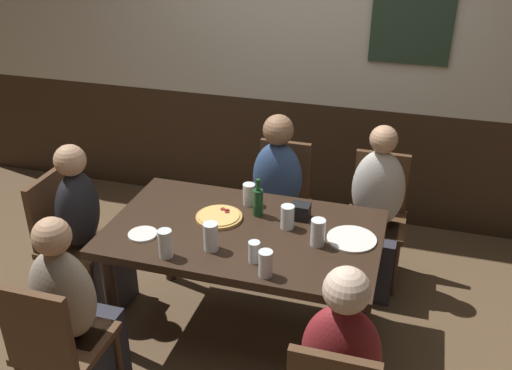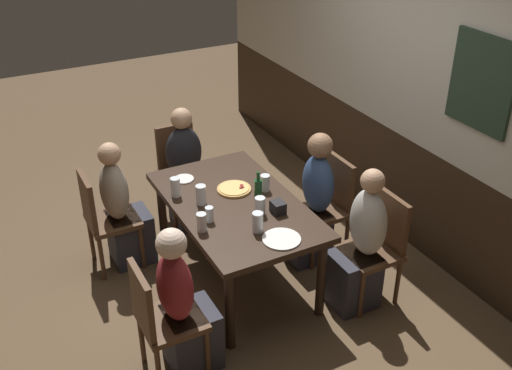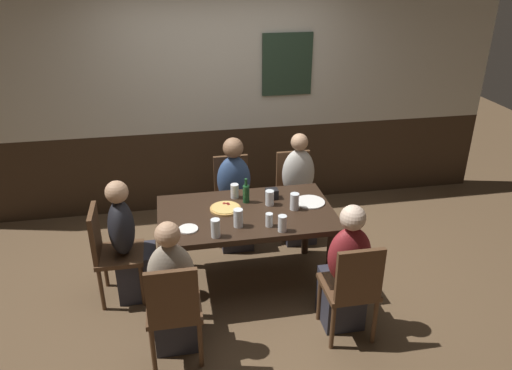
# 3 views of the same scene
# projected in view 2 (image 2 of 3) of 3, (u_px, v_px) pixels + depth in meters

# --- Properties ---
(ground_plane) EXTENTS (12.00, 12.00, 0.00)m
(ground_plane) POSITION_uv_depth(u_px,v_px,m) (237.00, 279.00, 4.98)
(ground_plane) COLOR brown
(wall_back) EXTENTS (6.40, 0.13, 2.60)m
(wall_back) POSITION_uv_depth(u_px,v_px,m) (413.00, 97.00, 5.00)
(wall_back) COLOR #332316
(wall_back) RESTS_ON ground_plane
(dining_table) EXTENTS (1.53, 0.91, 0.74)m
(dining_table) POSITION_uv_depth(u_px,v_px,m) (235.00, 212.00, 4.66)
(dining_table) COLOR black
(dining_table) RESTS_ON ground_plane
(chair_right_near) EXTENTS (0.40, 0.40, 0.88)m
(chair_right_near) POSITION_uv_depth(u_px,v_px,m) (160.00, 316.00, 3.87)
(chair_right_near) COLOR #513521
(chair_right_near) RESTS_ON ground_plane
(chair_right_far) EXTENTS (0.40, 0.40, 0.88)m
(chair_right_far) POSITION_uv_depth(u_px,v_px,m) (378.00, 243.00, 4.57)
(chair_right_far) COLOR #513521
(chair_right_far) RESTS_ON ground_plane
(chair_left_near) EXTENTS (0.40, 0.40, 0.88)m
(chair_left_near) POSITION_uv_depth(u_px,v_px,m) (103.00, 216.00, 4.90)
(chair_left_near) COLOR #513521
(chair_left_near) RESTS_ON ground_plane
(chair_head_west) EXTENTS (0.40, 0.40, 0.88)m
(chair_head_west) POSITION_uv_depth(u_px,v_px,m) (180.00, 167.00, 5.64)
(chair_head_west) COLOR #513521
(chair_head_west) RESTS_ON ground_plane
(chair_mid_far) EXTENTS (0.40, 0.40, 0.88)m
(chair_mid_far) POSITION_uv_depth(u_px,v_px,m) (328.00, 202.00, 5.09)
(chair_mid_far) COLOR #513521
(chair_mid_far) RESTS_ON ground_plane
(person_right_near) EXTENTS (0.34, 0.37, 1.12)m
(person_right_near) POSITION_uv_depth(u_px,v_px,m) (184.00, 311.00, 3.95)
(person_right_near) COLOR #2D2D38
(person_right_near) RESTS_ON ground_plane
(person_right_far) EXTENTS (0.34, 0.37, 1.15)m
(person_right_far) POSITION_uv_depth(u_px,v_px,m) (360.00, 250.00, 4.51)
(person_right_far) COLOR #2D2D38
(person_right_far) RESTS_ON ground_plane
(person_left_near) EXTENTS (0.34, 0.37, 1.12)m
(person_left_near) POSITION_uv_depth(u_px,v_px,m) (123.00, 214.00, 4.98)
(person_left_near) COLOR #2D2D38
(person_left_near) RESTS_ON ground_plane
(person_head_west) EXTENTS (0.37, 0.34, 1.12)m
(person_head_west) POSITION_uv_depth(u_px,v_px,m) (187.00, 176.00, 5.53)
(person_head_west) COLOR #2D2D38
(person_head_west) RESTS_ON ground_plane
(person_mid_far) EXTENTS (0.34, 0.37, 1.15)m
(person_mid_far) POSITION_uv_depth(u_px,v_px,m) (312.00, 207.00, 5.03)
(person_mid_far) COLOR #2D2D38
(person_mid_far) RESTS_ON ground_plane
(pizza) EXTENTS (0.27, 0.27, 0.03)m
(pizza) POSITION_uv_depth(u_px,v_px,m) (234.00, 189.00, 4.77)
(pizza) COLOR tan
(pizza) RESTS_ON dining_table
(tumbler_short) EXTENTS (0.08, 0.08, 0.14)m
(tumbler_short) POSITION_uv_depth(u_px,v_px,m) (260.00, 207.00, 4.45)
(tumbler_short) COLOR silver
(tumbler_short) RESTS_ON dining_table
(pint_glass_pale) EXTENTS (0.08, 0.08, 0.15)m
(pint_glass_pale) POSITION_uv_depth(u_px,v_px,m) (258.00, 223.00, 4.24)
(pint_glass_pale) COLOR silver
(pint_glass_pale) RESTS_ON dining_table
(tumbler_water) EXTENTS (0.06, 0.06, 0.12)m
(tumbler_water) POSITION_uv_depth(u_px,v_px,m) (209.00, 215.00, 4.37)
(tumbler_water) COLOR silver
(tumbler_water) RESTS_ON dining_table
(pint_glass_stout) EXTENTS (0.08, 0.08, 0.13)m
(pint_glass_stout) POSITION_uv_depth(u_px,v_px,m) (265.00, 184.00, 4.75)
(pint_glass_stout) COLOR silver
(pint_glass_stout) RESTS_ON dining_table
(pint_glass_amber) EXTENTS (0.07, 0.07, 0.14)m
(pint_glass_amber) POSITION_uv_depth(u_px,v_px,m) (202.00, 223.00, 4.25)
(pint_glass_amber) COLOR silver
(pint_glass_amber) RESTS_ON dining_table
(beer_glass_tall) EXTENTS (0.08, 0.08, 0.16)m
(beer_glass_tall) POSITION_uv_depth(u_px,v_px,m) (201.00, 196.00, 4.57)
(beer_glass_tall) COLOR silver
(beer_glass_tall) RESTS_ON dining_table
(beer_glass_half) EXTENTS (0.07, 0.07, 0.15)m
(beer_glass_half) POSITION_uv_depth(u_px,v_px,m) (175.00, 188.00, 4.67)
(beer_glass_half) COLOR silver
(beer_glass_half) RESTS_ON dining_table
(beer_bottle_green) EXTENTS (0.06, 0.06, 0.23)m
(beer_bottle_green) POSITION_uv_depth(u_px,v_px,m) (258.00, 189.00, 4.62)
(beer_bottle_green) COLOR #194723
(beer_bottle_green) RESTS_ON dining_table
(plate_white_large) EXTENTS (0.27, 0.27, 0.01)m
(plate_white_large) POSITION_uv_depth(u_px,v_px,m) (282.00, 239.00, 4.18)
(plate_white_large) COLOR white
(plate_white_large) RESTS_ON dining_table
(plate_white_small) EXTENTS (0.16, 0.16, 0.01)m
(plate_white_small) POSITION_uv_depth(u_px,v_px,m) (184.00, 179.00, 4.92)
(plate_white_small) COLOR white
(plate_white_small) RESTS_ON dining_table
(condiment_caddy) EXTENTS (0.11, 0.09, 0.09)m
(condiment_caddy) POSITION_uv_depth(u_px,v_px,m) (278.00, 207.00, 4.47)
(condiment_caddy) COLOR black
(condiment_caddy) RESTS_ON dining_table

